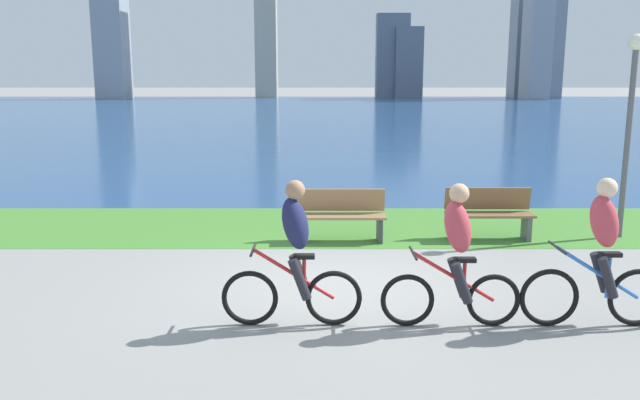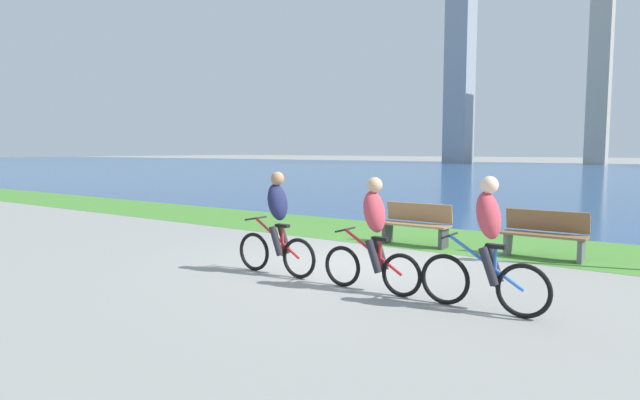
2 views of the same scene
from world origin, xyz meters
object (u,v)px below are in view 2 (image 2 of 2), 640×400
object	(u,v)px
cyclist_trailing	(373,235)
bench_far_along_path	(416,224)
bench_near_path	(545,235)
cyclist_lead	(277,224)
cyclist_distant_rear	(486,246)

from	to	relation	value
cyclist_trailing	bench_far_along_path	xyz separation A→B (m)	(-1.15, 3.84, -0.38)
cyclist_trailing	bench_far_along_path	distance (m)	4.02
bench_near_path	cyclist_trailing	bearing A→B (deg)	-109.76
cyclist_lead	bench_far_along_path	bearing A→B (deg)	80.12
cyclist_trailing	bench_far_along_path	size ratio (longest dim) A/B	1.10
bench_near_path	bench_far_along_path	world-z (taller)	same
cyclist_lead	bench_far_along_path	world-z (taller)	cyclist_lead
cyclist_lead	cyclist_trailing	bearing A→B (deg)	-0.76
cyclist_lead	bench_near_path	world-z (taller)	cyclist_lead
cyclist_trailing	cyclist_distant_rear	world-z (taller)	cyclist_distant_rear
cyclist_trailing	cyclist_distant_rear	distance (m)	1.62
cyclist_lead	bench_far_along_path	size ratio (longest dim) A/B	1.12
cyclist_distant_rear	bench_near_path	bearing A→B (deg)	92.84
cyclist_trailing	cyclist_lead	bearing A→B (deg)	179.24
cyclist_trailing	bench_near_path	distance (m)	4.23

